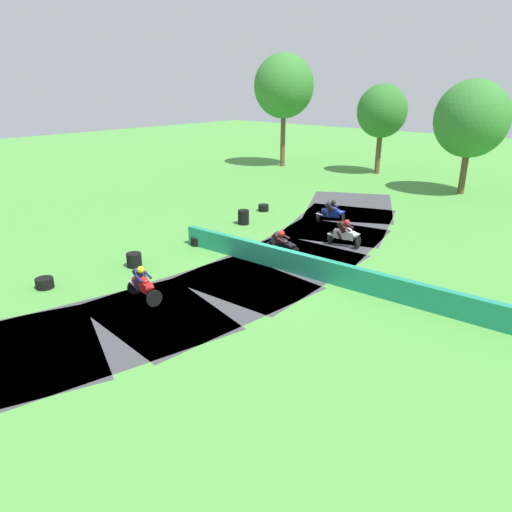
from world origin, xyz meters
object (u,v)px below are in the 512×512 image
object	(u,v)px
motorcycle_lead_red	(143,284)
tire_stack_far	(243,217)
motorcycle_chase_black	(282,244)
tire_stack_near	(45,283)
tire_stack_mid_b	(197,241)
motorcycle_fourth_blue	(332,212)
tire_stack_mid_a	(134,260)
tire_stack_extra_a	(263,208)
motorcycle_trailing_white	(346,234)

from	to	relation	value
motorcycle_lead_red	tire_stack_far	xyz separation A→B (m)	(-4.04, 9.60, -0.26)
motorcycle_chase_black	tire_stack_near	bearing A→B (deg)	-118.88
tire_stack_near	tire_stack_mid_b	size ratio (longest dim) A/B	1.17
motorcycle_fourth_blue	tire_stack_mid_a	world-z (taller)	motorcycle_fourth_blue
motorcycle_chase_black	tire_stack_extra_a	distance (m)	8.33
motorcycle_lead_red	tire_stack_near	xyz separation A→B (m)	(-3.82, -1.85, -0.46)
motorcycle_chase_black	tire_stack_extra_a	world-z (taller)	motorcycle_chase_black
tire_stack_mid_a	tire_stack_extra_a	bearing A→B (deg)	100.25
tire_stack_mid_a	tire_stack_far	size ratio (longest dim) A/B	0.79
motorcycle_fourth_blue	tire_stack_extra_a	size ratio (longest dim) A/B	2.70
tire_stack_near	motorcycle_chase_black	bearing A→B (deg)	61.12
tire_stack_mid_b	tire_stack_extra_a	distance (m)	7.32
motorcycle_trailing_white	tire_stack_far	xyz separation A→B (m)	(-6.27, -0.41, -0.26)
motorcycle_chase_black	tire_stack_mid_a	xyz separation A→B (m)	(-4.07, -5.02, -0.34)
motorcycle_lead_red	tire_stack_mid_a	size ratio (longest dim) A/B	2.69
motorcycle_trailing_white	tire_stack_near	distance (m)	13.32
motorcycle_chase_black	tire_stack_extra_a	bearing A→B (deg)	136.34
motorcycle_lead_red	motorcycle_fourth_blue	world-z (taller)	motorcycle_lead_red
tire_stack_far	tire_stack_mid_b	bearing A→B (deg)	-79.41
tire_stack_mid_a	motorcycle_trailing_white	bearing A→B (deg)	56.95
tire_stack_mid_b	tire_stack_far	size ratio (longest dim) A/B	0.71
tire_stack_near	tire_stack_mid_a	world-z (taller)	tire_stack_mid_a
motorcycle_chase_black	tire_stack_extra_a	xyz separation A→B (m)	(-6.02, 5.74, -0.44)
motorcycle_fourth_blue	tire_stack_mid_a	xyz separation A→B (m)	(-2.68, -11.22, -0.35)
tire_stack_far	tire_stack_extra_a	size ratio (longest dim) A/B	1.26
tire_stack_extra_a	motorcycle_fourth_blue	bearing A→B (deg)	5.64
motorcycle_trailing_white	motorcycle_chase_black	bearing A→B (deg)	-111.81
motorcycle_chase_black	tire_stack_far	world-z (taller)	motorcycle_chase_black
motorcycle_trailing_white	tire_stack_extra_a	size ratio (longest dim) A/B	2.65
tire_stack_mid_a	tire_stack_far	xyz separation A→B (m)	(-0.90, 7.84, 0.10)
motorcycle_fourth_blue	tire_stack_mid_a	size ratio (longest dim) A/B	2.71
motorcycle_fourth_blue	tire_stack_mid_b	size ratio (longest dim) A/B	3.01
tire_stack_near	motorcycle_lead_red	bearing A→B (deg)	25.81
motorcycle_chase_black	motorcycle_lead_red	bearing A→B (deg)	-97.86
motorcycle_lead_red	tire_stack_extra_a	distance (m)	13.52
motorcycle_lead_red	tire_stack_near	bearing A→B (deg)	-154.19
tire_stack_near	motorcycle_trailing_white	bearing A→B (deg)	62.97
tire_stack_mid_b	tire_stack_mid_a	bearing A→B (deg)	-88.07
motorcycle_chase_black	motorcycle_trailing_white	size ratio (longest dim) A/B	1.01
tire_stack_mid_a	tire_stack_far	bearing A→B (deg)	96.57
motorcycle_trailing_white	motorcycle_fourth_blue	bearing A→B (deg)	132.11
tire_stack_mid_a	tire_stack_far	world-z (taller)	tire_stack_far
motorcycle_trailing_white	tire_stack_extra_a	distance (m)	7.74
motorcycle_chase_black	motorcycle_fourth_blue	distance (m)	6.35
motorcycle_lead_red	motorcycle_chase_black	world-z (taller)	motorcycle_lead_red
tire_stack_near	tire_stack_far	world-z (taller)	tire_stack_far
motorcycle_chase_black	tire_stack_mid_a	bearing A→B (deg)	-129.09
tire_stack_mid_a	tire_stack_mid_b	xyz separation A→B (m)	(-0.12, 3.67, -0.10)
tire_stack_near	tire_stack_mid_b	world-z (taller)	same
motorcycle_chase_black	tire_stack_mid_b	distance (m)	4.43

